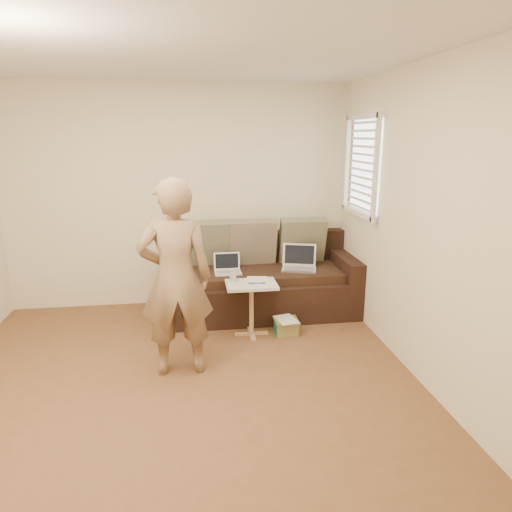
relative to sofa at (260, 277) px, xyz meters
name	(u,v)px	position (x,y,z in m)	size (l,w,h in m)	color
floor	(181,402)	(-0.90, -1.77, -0.42)	(4.50, 4.50, 0.00)	brown
ceiling	(163,40)	(-0.90, -1.77, 2.18)	(4.50, 4.50, 0.00)	white
wall_back	(179,198)	(-0.90, 0.48, 0.87)	(4.00, 4.00, 0.00)	beige
wall_front	(142,455)	(-0.90, -4.03, 0.87)	(4.00, 4.00, 0.00)	beige
wall_right	(437,232)	(1.10, -1.77, 0.87)	(4.50, 4.50, 0.00)	beige
window_blinds	(362,166)	(1.05, -0.27, 1.28)	(0.12, 0.88, 1.08)	white
sofa	(260,277)	(0.00, 0.00, 0.00)	(2.20, 0.95, 0.85)	black
pillow_left	(206,243)	(-0.60, 0.24, 0.37)	(0.55, 0.14, 0.55)	#64664B
pillow_mid	(253,242)	(-0.05, 0.22, 0.37)	(0.55, 0.14, 0.55)	#6A5E4B
pillow_right	(302,240)	(0.55, 0.23, 0.37)	(0.55, 0.14, 0.55)	#64664B
laptop_silver	(299,270)	(0.44, -0.09, 0.10)	(0.39, 0.28, 0.26)	#B7BABC
laptop_white	(228,273)	(-0.38, -0.11, 0.10)	(0.29, 0.21, 0.21)	white
person	(176,279)	(-0.91, -1.27, 0.43)	(0.62, 0.42, 1.71)	brown
side_table	(251,309)	(-0.18, -0.62, -0.14)	(0.51, 0.36, 0.56)	silver
drinking_glass	(233,276)	(-0.36, -0.54, 0.20)	(0.07, 0.07, 0.12)	silver
scissors	(257,283)	(-0.13, -0.66, 0.15)	(0.18, 0.10, 0.02)	silver
paper_on_table	(257,281)	(-0.12, -0.56, 0.14)	(0.21, 0.30, 0.00)	white
striped_box	(286,326)	(0.18, -0.64, -0.35)	(0.25, 0.25, 0.16)	orange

